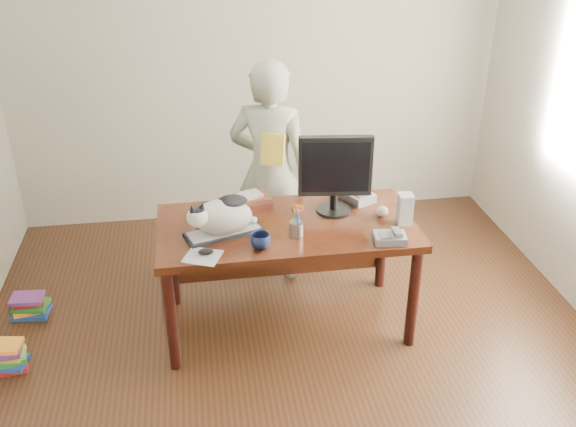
% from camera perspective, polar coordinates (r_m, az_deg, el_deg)
% --- Properties ---
extents(room, '(4.50, 4.50, 4.50)m').
position_cam_1_polar(room, '(3.18, 1.52, 3.46)').
color(room, black).
rests_on(room, ground).
extents(desk, '(1.60, 0.80, 0.75)m').
position_cam_1_polar(desk, '(4.12, -0.27, -2.24)').
color(desk, black).
rests_on(desk, ground).
extents(keyboard, '(0.49, 0.31, 0.03)m').
position_cam_1_polar(keyboard, '(3.88, -5.73, -1.68)').
color(keyboard, black).
rests_on(keyboard, desk).
extents(cat, '(0.44, 0.32, 0.26)m').
position_cam_1_polar(cat, '(3.82, -6.00, -0.19)').
color(cat, silver).
rests_on(cat, keyboard).
extents(monitor, '(0.46, 0.25, 0.52)m').
position_cam_1_polar(monitor, '(4.00, 4.21, 3.82)').
color(monitor, black).
rests_on(monitor, desk).
extents(pen_cup, '(0.11, 0.11, 0.21)m').
position_cam_1_polar(pen_cup, '(3.82, 0.74, -1.23)').
color(pen_cup, gray).
rests_on(pen_cup, desk).
extents(mousepad, '(0.25, 0.24, 0.00)m').
position_cam_1_polar(mousepad, '(3.67, -7.60, -3.81)').
color(mousepad, '#A6AAB2').
rests_on(mousepad, desk).
extents(mouse, '(0.10, 0.09, 0.04)m').
position_cam_1_polar(mouse, '(3.68, -7.32, -3.38)').
color(mouse, black).
rests_on(mouse, mousepad).
extents(coffee_mug, '(0.16, 0.16, 0.09)m').
position_cam_1_polar(coffee_mug, '(3.70, -2.46, -2.49)').
color(coffee_mug, black).
rests_on(coffee_mug, desk).
extents(phone, '(0.20, 0.16, 0.09)m').
position_cam_1_polar(phone, '(3.83, 9.10, -2.09)').
color(phone, '#5D5D62').
rests_on(phone, desk).
extents(speaker, '(0.10, 0.11, 0.20)m').
position_cam_1_polar(speaker, '(4.01, 10.34, 0.40)').
color(speaker, '#A8A8AA').
rests_on(speaker, desk).
extents(baseball, '(0.07, 0.07, 0.07)m').
position_cam_1_polar(baseball, '(4.10, 8.41, 0.18)').
color(baseball, silver).
rests_on(baseball, desk).
extents(book_stack, '(0.27, 0.23, 0.09)m').
position_cam_1_polar(book_stack, '(4.19, -3.24, 1.19)').
color(book_stack, '#471913').
rests_on(book_stack, desk).
extents(calculator, '(0.24, 0.26, 0.06)m').
position_cam_1_polar(calculator, '(4.29, 6.17, 1.56)').
color(calculator, '#5D5D62').
rests_on(calculator, desk).
extents(person, '(0.70, 0.59, 1.63)m').
position_cam_1_polar(person, '(4.54, -1.59, 3.71)').
color(person, beige).
rests_on(person, ground).
extents(held_book, '(0.18, 0.14, 0.21)m').
position_cam_1_polar(held_book, '(4.29, -1.33, 5.70)').
color(held_book, yellow).
rests_on(held_book, person).
extents(book_pile_a, '(0.27, 0.22, 0.18)m').
position_cam_1_polar(book_pile_a, '(4.32, -23.80, -11.60)').
color(book_pile_a, '#A41718').
rests_on(book_pile_a, ground).
extents(book_pile_b, '(0.26, 0.20, 0.15)m').
position_cam_1_polar(book_pile_b, '(4.75, -21.98, -7.61)').
color(book_pile_b, '#183C94').
rests_on(book_pile_b, ground).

